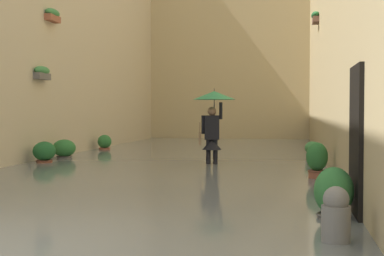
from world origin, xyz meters
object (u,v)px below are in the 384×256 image
Objects in this scene: potted_plant_mid_right at (44,154)px; potted_plant_far_left at (312,153)px; potted_plant_mid_left at (334,198)px; mooring_bollard at (336,224)px; potted_plant_near_left at (317,163)px; potted_plant_far_right at (105,144)px; person_wading at (213,112)px; potted_plant_near_right at (64,151)px.

potted_plant_far_left is (-7.07, -2.49, -0.05)m from potted_plant_mid_right.
mooring_bollard is (0.08, 1.28, -0.06)m from potted_plant_mid_left.
potted_plant_near_left reaches higher than potted_plant_mid_right.
potted_plant_far_right is at bearing -17.83° from potted_plant_far_left.
potted_plant_far_left is at bearing -142.08° from person_wading.
potted_plant_far_right is 9.76m from potted_plant_near_left.
potted_plant_near_right is at bearing -25.24° from potted_plant_near_left.
potted_plant_mid_right is 7.26m from potted_plant_near_left.
potted_plant_far_left is at bearing -90.49° from potted_plant_mid_left.
potted_plant_near_left is (-2.51, 2.47, -1.04)m from person_wading.
potted_plant_near_left reaches higher than potted_plant_near_right.
mooring_bollard reaches higher than potted_plant_far_left.
potted_plant_near_left is at bearing 136.00° from potted_plant_far_right.
person_wading is 4.63m from potted_plant_mid_right.
potted_plant_mid_left reaches higher than potted_plant_near_right.
potted_plant_mid_right is 10.12m from mooring_bollard.
person_wading is 4.70m from potted_plant_near_right.
potted_plant_mid_left is 4.10m from potted_plant_near_left.
potted_plant_near_left reaches higher than potted_plant_far_left.
person_wading is 2.30× the size of potted_plant_near_left.
mooring_bollard is (-6.92, 7.38, -0.04)m from potted_plant_mid_right.
person_wading is 3.50m from potted_plant_far_left.
potted_plant_mid_left is at bearing 111.03° from person_wading.
potted_plant_far_right is at bearing -60.22° from mooring_bollard.
person_wading is 7.12m from potted_plant_mid_left.
person_wading reaches higher than potted_plant_near_right.
person_wading reaches higher than potted_plant_near_left.
potted_plant_near_right reaches higher than potted_plant_far_left.
potted_plant_far_right is at bearing -89.54° from potted_plant_near_right.
potted_plant_far_left is 9.88m from mooring_bollard.
mooring_bollard is at bearing 119.78° from potted_plant_far_right.
potted_plant_mid_right is at bearing -41.10° from potted_plant_mid_left.
potted_plant_mid_right reaches higher than potted_plant_far_left.
potted_plant_mid_right is 0.96× the size of mooring_bollard.
person_wading is at bearing -44.51° from potted_plant_near_left.
potted_plant_near_left reaches higher than potted_plant_far_right.
potted_plant_near_right is at bearing -10.47° from person_wading.
potted_plant_near_left is (0.02, -4.10, 0.05)m from potted_plant_mid_left.
potted_plant_near_left is at bearing 88.87° from potted_plant_far_left.
potted_plant_near_right is (6.99, -3.30, -0.08)m from potted_plant_near_left.
potted_plant_mid_left is 1.20× the size of potted_plant_far_right.
potted_plant_near_right is (0.01, -1.30, -0.00)m from potted_plant_mid_right.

